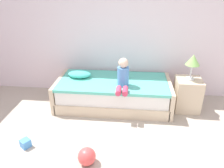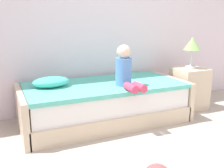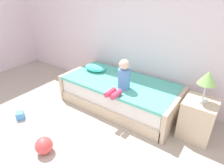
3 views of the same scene
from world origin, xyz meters
The scene contains 8 objects.
wall_rear centered at (0.00, 2.60, 1.45)m, with size 7.20×0.10×2.90m, color white.
bed centered at (-0.23, 2.00, 0.25)m, with size 2.11×1.00×0.50m.
nightstand centered at (1.12, 1.97, 0.30)m, with size 0.44×0.44×0.60m, color beige.
table_lamp centered at (1.12, 1.97, 0.94)m, with size 0.24×0.24×0.45m.
child_figure centered at (-0.04, 1.77, 0.70)m, with size 0.20×0.51×0.50m.
pillow centered at (-0.88, 2.10, 0.56)m, with size 0.44×0.30×0.13m, color #4CCCBC.
toy_ball centered at (-0.42, 0.46, 0.12)m, with size 0.24×0.24×0.24m, color #E54C4C.
toy_block centered at (-1.36, 0.68, 0.06)m, with size 0.12×0.12×0.12m, color #4C99E5.
Camera 1 is at (0.11, -1.60, 2.16)m, focal length 34.62 mm.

